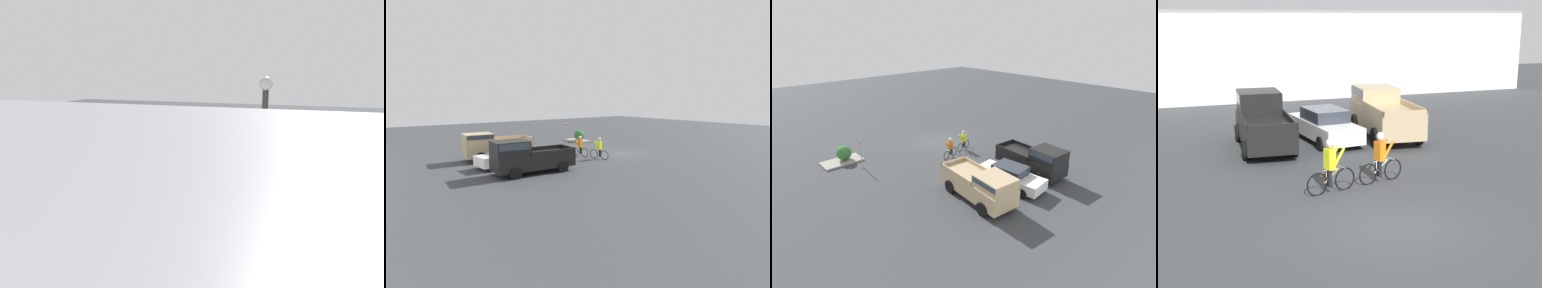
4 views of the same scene
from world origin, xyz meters
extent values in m
plane|color=#383A3D|center=(0.00, 0.00, 0.00)|extent=(80.00, 80.00, 0.00)
cube|color=silver|center=(0.00, 27.04, 2.82)|extent=(41.26, 10.07, 5.64)
cube|color=gray|center=(0.00, 27.04, 5.74)|extent=(41.26, 10.07, 0.20)
cube|color=black|center=(-1.56, 9.70, 0.83)|extent=(2.31, 5.46, 0.96)
cube|color=black|center=(-1.44, 11.29, 1.78)|extent=(1.93, 2.26, 0.94)
cube|color=#333D47|center=(-1.44, 11.29, 1.99)|extent=(1.97, 2.09, 0.41)
cube|color=black|center=(-2.56, 8.70, 1.43)|extent=(0.31, 3.20, 0.25)
cube|color=black|center=(-0.72, 8.57, 1.43)|extent=(0.31, 3.20, 0.25)
cube|color=black|center=(-1.75, 7.08, 1.43)|extent=(1.93, 0.22, 0.25)
cylinder|color=black|center=(-2.40, 11.42, 0.39)|extent=(0.28, 0.79, 0.77)
cylinder|color=black|center=(-0.48, 11.28, 0.39)|extent=(0.28, 0.79, 0.77)
cylinder|color=black|center=(-2.64, 8.12, 0.39)|extent=(0.28, 0.79, 0.77)
cylinder|color=black|center=(-0.72, 7.98, 0.39)|extent=(0.28, 0.79, 0.77)
cube|color=white|center=(1.24, 10.11, 0.61)|extent=(2.15, 4.91, 0.70)
cube|color=#2D333D|center=(1.24, 10.11, 1.22)|extent=(1.73, 2.28, 0.53)
cylinder|color=black|center=(0.25, 11.55, 0.30)|extent=(0.24, 0.62, 0.61)
cylinder|color=black|center=(1.94, 11.71, 0.30)|extent=(0.24, 0.62, 0.61)
cylinder|color=black|center=(0.53, 8.51, 0.30)|extent=(0.24, 0.62, 0.61)
cylinder|color=black|center=(2.23, 8.67, 0.30)|extent=(0.24, 0.62, 0.61)
cube|color=tan|center=(4.04, 9.80, 0.93)|extent=(2.51, 5.47, 1.07)
cube|color=tan|center=(4.20, 11.38, 1.82)|extent=(2.03, 2.29, 0.71)
cube|color=#333D47|center=(4.20, 11.38, 1.98)|extent=(2.07, 2.13, 0.31)
cube|color=tan|center=(2.99, 8.84, 1.59)|extent=(0.41, 3.17, 0.25)
cube|color=tan|center=(4.87, 8.65, 1.59)|extent=(0.41, 3.17, 0.25)
cube|color=tan|center=(3.77, 7.20, 1.59)|extent=(1.97, 0.28, 0.25)
cylinder|color=black|center=(3.23, 11.53, 0.43)|extent=(0.31, 0.89, 0.87)
cylinder|color=black|center=(5.19, 11.33, 0.43)|extent=(0.31, 0.89, 0.87)
cylinder|color=black|center=(2.89, 8.27, 0.43)|extent=(0.31, 0.89, 0.87)
cylinder|color=black|center=(4.85, 8.06, 0.43)|extent=(0.31, 0.89, 0.87)
torus|color=black|center=(1.69, 3.87, 0.35)|extent=(0.73, 0.23, 0.75)
torus|color=black|center=(0.67, 3.61, 0.35)|extent=(0.73, 0.23, 0.75)
cylinder|color=white|center=(1.18, 3.74, 0.53)|extent=(0.54, 0.17, 0.39)
cylinder|color=white|center=(1.18, 3.74, 0.74)|extent=(0.57, 0.18, 0.04)
cylinder|color=white|center=(1.00, 3.70, 0.53)|extent=(0.04, 0.04, 0.37)
cylinder|color=white|center=(1.56, 3.84, 0.77)|extent=(0.14, 0.45, 0.02)
cylinder|color=black|center=(1.05, 3.80, 0.49)|extent=(0.15, 0.15, 0.55)
cylinder|color=black|center=(1.10, 3.63, 0.49)|extent=(0.15, 0.15, 0.55)
cube|color=orange|center=(1.13, 3.73, 1.08)|extent=(0.32, 0.41, 0.64)
cylinder|color=orange|center=(1.29, 3.95, 1.08)|extent=(0.52, 0.22, 0.69)
cylinder|color=orange|center=(1.37, 3.62, 1.08)|extent=(0.52, 0.22, 0.69)
sphere|color=tan|center=(1.15, 3.74, 1.52)|extent=(0.25, 0.25, 0.25)
sphere|color=silver|center=(1.15, 3.74, 1.59)|extent=(0.27, 0.27, 0.27)
torus|color=black|center=(-0.24, 3.38, 0.36)|extent=(0.75, 0.24, 0.76)
torus|color=black|center=(-1.25, 3.13, 0.36)|extent=(0.75, 0.24, 0.76)
cylinder|color=tan|center=(-0.74, 3.25, 0.54)|extent=(0.53, 0.17, 0.40)
cylinder|color=tan|center=(-0.74, 3.25, 0.76)|extent=(0.56, 0.18, 0.04)
cylinder|color=tan|center=(-0.92, 3.21, 0.54)|extent=(0.04, 0.04, 0.37)
cylinder|color=tan|center=(-0.37, 3.35, 0.78)|extent=(0.14, 0.45, 0.02)
cylinder|color=black|center=(-0.87, 3.32, 0.50)|extent=(0.15, 0.15, 0.57)
cylinder|color=black|center=(-0.82, 3.14, 0.50)|extent=(0.15, 0.15, 0.57)
cube|color=yellow|center=(-0.79, 3.24, 1.11)|extent=(0.32, 0.41, 0.66)
cylinder|color=yellow|center=(-0.64, 3.46, 1.11)|extent=(0.52, 0.22, 0.70)
cylinder|color=yellow|center=(-0.55, 3.13, 1.11)|extent=(0.52, 0.22, 0.70)
sphere|color=tan|center=(-0.77, 3.25, 1.56)|extent=(0.25, 0.25, 0.25)
sphere|color=silver|center=(-0.77, 3.25, 1.62)|extent=(0.27, 0.27, 0.27)
camera|label=1|loc=(-8.35, 29.96, 6.70)|focal=35.00mm
camera|label=2|loc=(-18.71, 19.10, 4.90)|focal=28.00mm
camera|label=3|loc=(15.78, 21.32, 10.19)|focal=28.00mm
camera|label=4|loc=(-5.82, -12.11, 5.47)|focal=50.00mm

